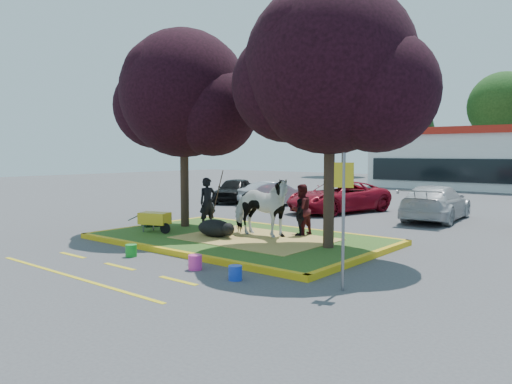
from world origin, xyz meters
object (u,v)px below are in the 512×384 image
Objects in this scene: calf at (215,228)px; bucket_green at (131,251)px; bucket_pink at (195,262)px; handler at (208,203)px; wheelbarrow at (155,219)px; bucket_blue at (235,273)px; cow at (260,207)px; car_black at (235,190)px; car_silver at (275,194)px; sign_post at (344,206)px.

bucket_green is at bearing -95.42° from calf.
calf is at bearing 86.20° from bucket_green.
calf is 3.58× the size of bucket_pink.
handler is 1.02× the size of wheelbarrow.
bucket_green reaches higher than bucket_blue.
bucket_pink is (3.52, -3.94, -0.81)m from handler.
cow is 0.55× the size of car_black.
car_silver reaches higher than calf.
calf is 2.85m from bucket_green.
sign_post reaches higher than bucket_pink.
wheelbarrow is 11.06m from car_black.
bucket_blue is at bearing -153.89° from cow.
wheelbarrow is at bearing 156.62° from bucket_blue.
bucket_blue is (1.31, -0.12, -0.02)m from bucket_pink.
calf is at bearing 139.47° from bucket_blue.
wheelbarrow reaches higher than bucket_pink.
cow is 4.56m from bucket_blue.
calf reaches higher than bucket_green.
handler reaches higher than car_black.
bucket_green is (1.25, -3.99, -0.82)m from handler.
bucket_blue is (4.83, -4.06, -0.82)m from handler.
sign_post reaches higher than car_silver.
bucket_green is 12.80m from car_silver.
wheelbarrow is 4.84× the size of bucket_pink.
sign_post is at bearing -130.57° from cow.
bucket_pink reaches higher than bucket_blue.
bucket_blue is at bearing -178.60° from sign_post.
cow reaches higher than bucket_green.
bucket_pink is at bearing 1.31° from bucket_green.
handler is at bearing 131.77° from bucket_pink.
handler is 0.46× the size of car_silver.
sign_post is 2.66m from bucket_blue.
sign_post is (4.49, -3.07, 0.60)m from cow.
calf is at bearing 126.79° from bucket_pink.
car_silver is at bearing 86.04° from wheelbarrow.
handler is at bearing 107.41° from bucket_green.
calf is (-1.00, -0.88, -0.61)m from cow.
wheelbarrow is at bearing 150.31° from sign_post.
car_black is at bearing 131.88° from bucket_blue.
bucket_pink is at bearing 172.50° from sign_post.
car_black is (-9.48, 11.92, 0.47)m from bucket_pink.
handler reaches higher than bucket_blue.
wheelbarrow reaches higher than bucket_green.
car_silver is at bearing 123.94° from bucket_blue.
car_black reaches higher than bucket_blue.
cow is 6.81× the size of bucket_blue.
wheelbarrow is at bearing 129.30° from bucket_green.
bucket_pink is (1.08, -3.66, -0.86)m from cow.
bucket_pink is at bearing -75.69° from car_black.
wheelbarrow is at bearing 151.61° from bucket_pink.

